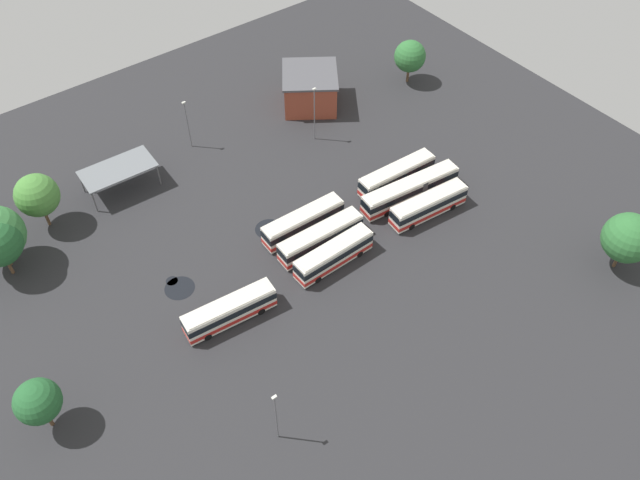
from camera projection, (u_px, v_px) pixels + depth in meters
name	position (u px, v px, depth m)	size (l,w,h in m)	color
ground_plane	(320.00, 246.00, 90.17)	(112.87, 112.87, 0.00)	#28282B
bus_row0_slot0	(397.00, 175.00, 97.17)	(12.72, 3.18, 3.54)	silver
bus_row0_slot1	(410.00, 190.00, 95.09)	(15.89, 4.25, 3.54)	silver
bus_row0_slot2	(428.00, 205.00, 92.95)	(12.27, 3.72, 3.54)	silver
bus_row1_slot0	(303.00, 222.00, 90.71)	(12.37, 2.95, 3.54)	silver
bus_row1_slot1	(321.00, 238.00, 88.73)	(12.69, 2.97, 3.54)	silver
bus_row1_slot2	(334.00, 255.00, 86.69)	(11.71, 2.76, 3.54)	silver
bus_row2_slot2	(230.00, 311.00, 80.54)	(12.11, 3.76, 3.54)	silver
depot_building	(310.00, 89.00, 109.96)	(12.98, 13.11, 6.06)	#99422D
maintenance_shelter	(118.00, 169.00, 95.24)	(10.87, 6.01, 3.95)	slate
lamp_post_far_corner	(276.00, 416.00, 67.89)	(0.56, 0.28, 8.87)	slate
lamp_post_near_entrance	(187.00, 123.00, 101.10)	(0.56, 0.28, 8.55)	slate
lamp_post_mid_lot	(314.00, 112.00, 101.94)	(0.56, 0.28, 9.68)	slate
tree_north_edge	(38.00, 402.00, 68.64)	(5.02, 5.02, 7.68)	brown
tree_west_edge	(410.00, 56.00, 112.88)	(5.49, 5.49, 7.84)	brown
tree_northeast	(37.00, 195.00, 88.75)	(6.01, 6.01, 8.74)	brown
tree_northwest	(628.00, 238.00, 83.64)	(6.62, 6.62, 8.94)	brown
puddle_centre_drain	(180.00, 288.00, 85.28)	(3.99, 3.99, 0.01)	black
puddle_between_rows	(172.00, 281.00, 86.10)	(1.60, 1.60, 0.01)	black
puddle_back_corner	(269.00, 229.00, 92.37)	(3.95, 3.95, 0.01)	black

